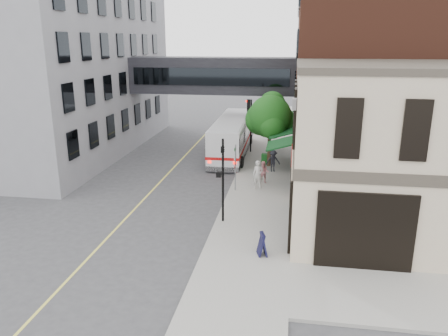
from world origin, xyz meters
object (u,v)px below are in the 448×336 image
(pedestrian_c, at_px, (273,161))
(sandwich_board, at_px, (262,244))
(newspaper_box, at_px, (264,159))
(pedestrian_b, at_px, (264,172))
(bus, at_px, (232,135))
(pedestrian_a, at_px, (258,175))

(pedestrian_c, xyz_separation_m, sandwich_board, (0.16, -13.03, -0.27))
(newspaper_box, bearing_deg, sandwich_board, -79.93)
(pedestrian_b, bearing_deg, bus, 123.94)
(pedestrian_b, xyz_separation_m, sandwich_board, (0.66, -10.28, -0.22))
(pedestrian_a, height_order, pedestrian_b, pedestrian_a)
(newspaper_box, bearing_deg, pedestrian_b, -80.29)
(pedestrian_a, relative_size, pedestrian_c, 1.16)
(bus, height_order, pedestrian_c, bus)
(sandwich_board, bearing_deg, newspaper_box, 77.37)
(bus, xyz_separation_m, sandwich_board, (3.87, -17.92, -1.03))
(pedestrian_b, bearing_deg, newspaper_box, 104.33)
(bus, bearing_deg, newspaper_box, -45.88)
(newspaper_box, xyz_separation_m, sandwich_board, (0.91, -14.88, 0.10))
(pedestrian_c, xyz_separation_m, newspaper_box, (-0.75, 1.84, -0.38))
(bus, relative_size, sandwich_board, 10.80)
(pedestrian_c, bearing_deg, sandwich_board, -103.13)
(pedestrian_b, bearing_deg, sandwich_board, -75.15)
(bus, distance_m, pedestrian_c, 6.18)
(bus, distance_m, pedestrian_a, 9.29)
(sandwich_board, bearing_deg, pedestrian_a, 79.81)
(newspaper_box, relative_size, sandwich_board, 0.81)
(bus, distance_m, newspaper_box, 4.39)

